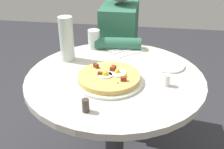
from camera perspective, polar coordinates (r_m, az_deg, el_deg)
dining_table at (r=1.35m, az=0.59°, el=-6.79°), size 0.83×0.83×0.74m
person_seated at (r=1.89m, az=1.55°, el=2.13°), size 0.51×0.30×1.14m
pizza_plate at (r=1.20m, az=-0.65°, el=-1.27°), size 0.31×0.31×0.01m
breakfast_pizza at (r=1.19m, az=-0.62°, el=-0.49°), size 0.28×0.28×0.05m
bread_plate at (r=1.36m, az=11.72°, el=1.90°), size 0.16×0.16×0.01m
napkin at (r=1.52m, az=2.83°, el=5.24°), size 0.22×0.22×0.00m
fork at (r=1.53m, az=2.46°, el=5.63°), size 0.12×0.15×0.00m
knife at (r=1.51m, az=3.22°, el=5.17°), size 0.12×0.15×0.00m
water_glass at (r=1.54m, az=-3.85°, el=7.53°), size 0.07×0.07×0.11m
water_bottle at (r=1.38m, az=-9.61°, el=7.44°), size 0.07×0.07×0.23m
salt_shaker at (r=1.18m, az=11.54°, el=-1.20°), size 0.03×0.03×0.05m
pepper_shaker at (r=1.00m, az=-5.61°, el=-6.56°), size 0.03×0.03×0.05m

